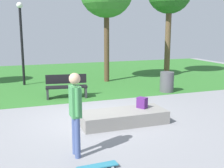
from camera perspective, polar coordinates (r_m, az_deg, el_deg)
name	(u,v)px	position (r m, az deg, el deg)	size (l,w,h in m)	color
ground_plane	(92,118)	(8.68, -4.00, -6.86)	(28.00, 28.00, 0.00)	gray
grass_lawn	(54,77)	(16.29, -11.66, 1.44)	(26.60, 12.08, 0.01)	#2D6B28
concrete_ledge	(123,117)	(8.11, 2.30, -6.76)	(2.48, 0.99, 0.37)	gray
backpack_on_ledge	(142,103)	(8.37, 6.13, -3.80)	(0.28, 0.20, 0.32)	#4C1E66
skater_performing_trick	(75,108)	(5.89, -7.45, -4.84)	(0.24, 0.43, 1.80)	#3F5184
skateboard_by_ledge	(98,166)	(5.66, -2.96, -16.34)	(0.81, 0.22, 0.08)	teal
park_bench_center_lawn	(67,86)	(11.17, -9.22, -0.36)	(1.65, 0.69, 0.91)	black
lamp_post	(21,35)	(14.07, -17.92, 9.42)	(0.28, 0.28, 3.90)	black
trash_bin	(167,82)	(12.32, 11.07, 0.42)	(0.59, 0.59, 0.87)	#4C4C51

